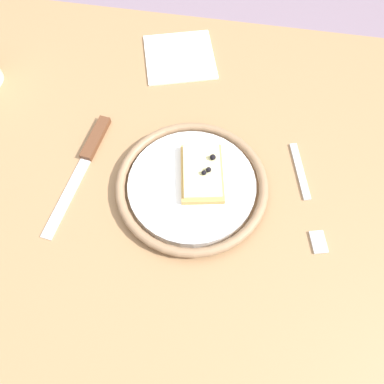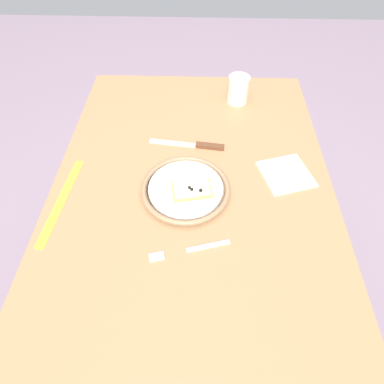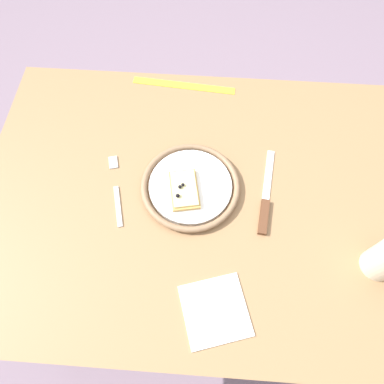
% 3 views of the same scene
% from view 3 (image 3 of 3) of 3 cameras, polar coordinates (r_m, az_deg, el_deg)
% --- Properties ---
extents(ground_plane, '(6.00, 6.00, 0.00)m').
position_cam_3_polar(ground_plane, '(1.58, 1.02, -12.52)').
color(ground_plane, gray).
extents(dining_table, '(1.13, 0.80, 0.75)m').
position_cam_3_polar(dining_table, '(0.96, 1.65, -3.15)').
color(dining_table, '#936D47').
rests_on(dining_table, ground_plane).
extents(plate, '(0.25, 0.25, 0.02)m').
position_cam_3_polar(plate, '(0.86, -0.19, 0.98)').
color(plate, white).
rests_on(plate, dining_table).
extents(pizza_slice_near, '(0.09, 0.12, 0.03)m').
position_cam_3_polar(pizza_slice_near, '(0.84, -1.20, 0.66)').
color(pizza_slice_near, tan).
rests_on(pizza_slice_near, plate).
extents(knife, '(0.05, 0.24, 0.01)m').
position_cam_3_polar(knife, '(0.87, 12.07, -2.11)').
color(knife, silver).
rests_on(knife, dining_table).
extents(fork, '(0.07, 0.20, 0.00)m').
position_cam_3_polar(fork, '(0.89, -12.34, 0.47)').
color(fork, silver).
rests_on(fork, dining_table).
extents(measuring_tape, '(0.31, 0.05, 0.00)m').
position_cam_3_polar(measuring_tape, '(1.07, -1.30, 17.18)').
color(measuring_tape, yellow).
rests_on(measuring_tape, dining_table).
extents(napkin, '(0.17, 0.17, 0.00)m').
position_cam_3_polar(napkin, '(0.78, 3.94, -18.97)').
color(napkin, white).
rests_on(napkin, dining_table).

